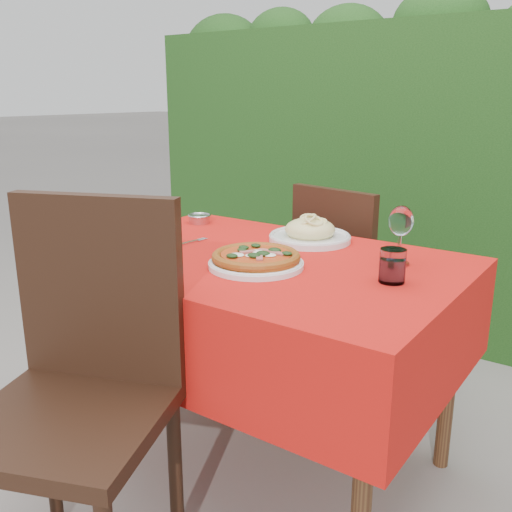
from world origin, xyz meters
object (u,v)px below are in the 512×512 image
Objects in this scene: wine_glass at (401,224)px; steel_ramekin at (200,219)px; water_glass at (392,267)px; fork at (184,244)px; pasta_plate at (310,233)px; chair_far at (345,275)px; pizza_plate at (256,259)px; chair_near at (83,370)px.

steel_ramekin is at bearing 174.12° from wine_glass.
fork is at bearing -178.35° from water_glass.
pasta_plate is 0.39m from wine_glass.
wine_glass is (-0.05, 0.18, 0.09)m from water_glass.
water_glass is at bearing -74.04° from wine_glass.
steel_ramekin is (-0.93, 0.27, -0.03)m from water_glass.
fork is at bearing -138.94° from pasta_plate.
water_glass is 0.76m from fork.
chair_far is 0.85m from water_glass.
wine_glass is (0.41, -0.48, 0.37)m from chair_far.
chair_far is 4.89× the size of fork.
fork is at bearing 167.89° from pizza_plate.
water_glass reaches higher than fork.
pasta_plate is 1.58× the size of wine_glass.
wine_glass is at bearing 39.00° from pizza_plate.
chair_near reaches higher than chair_far.
chair_near is 3.15× the size of pizza_plate.
pizza_plate is 1.75× the size of wine_glass.
chair_far is at bearing 130.49° from wine_glass.
steel_ramekin is at bearing -179.75° from pasta_plate.
pizza_plate is at bearing -5.67° from fork.
pasta_plate is 3.41× the size of steel_ramekin.
wine_glass is at bearing 22.27° from fork.
wine_glass is at bearing -5.88° from steel_ramekin.
fork is (-0.20, 0.61, 0.17)m from chair_near.
chair_far is at bearing 125.03° from water_glass.
pasta_plate is at bearing 147.10° from water_glass.
chair_far reaches higher than fork.
steel_ramekin is at bearing 91.04° from chair_near.
pizza_plate is at bearing -141.00° from wine_glass.
chair_far reaches higher than pasta_plate.
chair_far reaches higher than pizza_plate.
pizza_plate is (0.16, 0.54, 0.19)m from chair_near.
pasta_plate reaches higher than fork.
pasta_plate is at bearing 0.25° from steel_ramekin.
pasta_plate is 0.50m from water_glass.
chair_far is at bearing 95.22° from pizza_plate.
water_glass reaches higher than steel_ramekin.
chair_far is at bearing 39.68° from steel_ramekin.
chair_near reaches higher than water_glass.
pasta_plate is (0.04, -0.39, 0.27)m from chair_far.
chair_far is at bearing 73.22° from fork.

